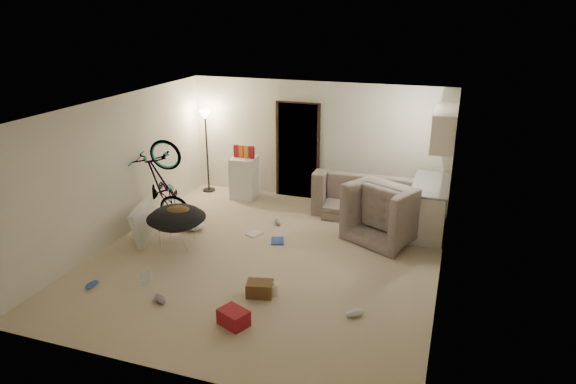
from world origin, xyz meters
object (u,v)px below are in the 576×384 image
(armchair, at_px, (392,216))
(saucer_chair, at_px, (177,223))
(kitchen_counter, at_px, (429,208))
(drink_case_b, at_px, (234,318))
(floor_lamp, at_px, (206,134))
(sofa, at_px, (371,199))
(drink_case_a, at_px, (260,289))
(bicycle, at_px, (164,202))
(mini_fridge, at_px, (244,177))
(juicer, at_px, (273,289))
(tv_box, at_px, (145,223))

(armchair, bearing_deg, saucer_chair, 52.03)
(kitchen_counter, bearing_deg, drink_case_b, -118.65)
(floor_lamp, relative_size, sofa, 0.82)
(kitchen_counter, bearing_deg, floor_lamp, 172.34)
(kitchen_counter, relative_size, drink_case_a, 4.04)
(kitchen_counter, xyz_separation_m, bicycle, (-4.73, -1.34, 0.01))
(drink_case_a, bearing_deg, bicycle, 132.86)
(armchair, distance_m, mini_fridge, 3.47)
(floor_lamp, height_order, sofa, floor_lamp)
(kitchen_counter, xyz_separation_m, juicer, (-1.92, -3.05, -0.35))
(floor_lamp, distance_m, drink_case_b, 5.43)
(saucer_chair, bearing_deg, kitchen_counter, 26.94)
(drink_case_a, bearing_deg, mini_fridge, 103.41)
(armchair, bearing_deg, sofa, -31.73)
(armchair, relative_size, drink_case_b, 3.18)
(saucer_chair, bearing_deg, floor_lamp, 106.22)
(bicycle, relative_size, juicer, 7.58)
(mini_fridge, height_order, drink_case_b, mini_fridge)
(mini_fridge, bearing_deg, kitchen_counter, -10.78)
(drink_case_b, bearing_deg, armchair, 89.13)
(bicycle, relative_size, mini_fridge, 1.96)
(bicycle, height_order, juicer, bicycle)
(saucer_chair, bearing_deg, drink_case_a, -28.85)
(mini_fridge, xyz_separation_m, drink_case_a, (1.82, -3.68, -0.34))
(armchair, xyz_separation_m, drink_case_b, (-1.54, -3.44, -0.28))
(sofa, bearing_deg, drink_case_a, 74.20)
(floor_lamp, relative_size, tv_box, 1.93)
(armchair, bearing_deg, juicer, 90.21)
(sofa, height_order, armchair, armchair)
(saucer_chair, height_order, juicer, saucer_chair)
(floor_lamp, xyz_separation_m, kitchen_counter, (4.83, -0.65, -0.87))
(armchair, distance_m, bicycle, 4.22)
(kitchen_counter, height_order, tv_box, kitchen_counter)
(floor_lamp, bearing_deg, drink_case_a, -54.06)
(floor_lamp, height_order, juicer, floor_lamp)
(sofa, distance_m, drink_case_a, 3.71)
(tv_box, bearing_deg, bicycle, 74.00)
(kitchen_counter, distance_m, armchair, 0.76)
(sofa, xyz_separation_m, juicer, (-0.77, -3.50, -0.23))
(floor_lamp, relative_size, mini_fridge, 2.05)
(floor_lamp, height_order, saucer_chair, floor_lamp)
(floor_lamp, bearing_deg, juicer, -51.86)
(floor_lamp, bearing_deg, bicycle, -87.12)
(floor_lamp, height_order, mini_fridge, floor_lamp)
(sofa, relative_size, drink_case_b, 5.92)
(kitchen_counter, xyz_separation_m, drink_case_b, (-2.14, -3.92, -0.33))
(bicycle, height_order, mini_fridge, bicycle)
(armchair, relative_size, juicer, 5.20)
(bicycle, xyz_separation_m, drink_case_b, (2.59, -2.58, -0.35))
(drink_case_a, bearing_deg, tv_box, 143.99)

